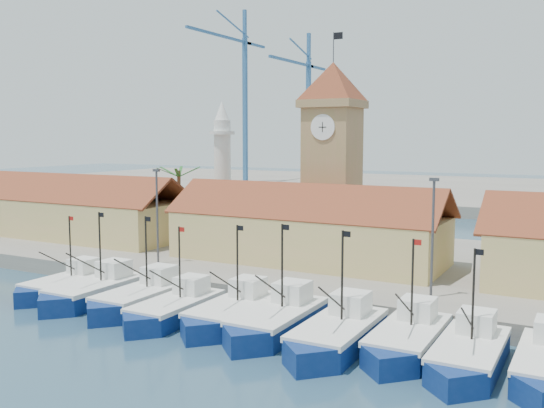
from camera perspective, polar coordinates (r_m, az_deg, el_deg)
The scene contains 20 objects.
ground at distance 43.27m, azimuth -8.21°, elevation -11.94°, with size 400.00×400.00×0.00m, color #1C374B.
quay at distance 63.31m, azimuth 4.89°, elevation -5.33°, with size 140.00×32.00×1.50m, color gray.
terminal at distance 145.55m, azimuth 18.54°, elevation 1.07°, with size 240.00×80.00×2.00m, color gray.
boat_0 at distance 55.38m, azimuth -18.99°, elevation -7.37°, with size 3.45×9.44×7.14m.
boat_1 at distance 52.24m, azimuth -16.49°, elevation -8.02°, with size 3.76×10.31×7.80m.
boat_2 at distance 49.23m, azimuth -12.37°, elevation -8.79°, with size 3.73×10.21×7.72m.
boat_3 at distance 45.97m, azimuth -9.30°, elevation -9.88°, with size 3.53×9.66×7.31m.
boat_4 at distance 44.41m, azimuth -3.88°, elevation -10.35°, with size 3.67×10.05×7.60m.
boat_5 at distance 42.44m, azimuth 0.34°, elevation -11.08°, with size 3.85×10.55×7.98m.
boat_6 at distance 39.78m, azimuth 6.02°, elevation -12.31°, with size 3.86×10.56×7.99m.
boat_7 at distance 39.73m, azimuth 12.58°, elevation -12.52°, with size 3.65×10.01×7.57m.
boat_8 at distance 38.07m, azimuth 17.98°, elevation -13.55°, with size 3.60×9.85×7.45m.
hall_left at distance 78.09m, azimuth -18.43°, elevation -1.01°, with size 31.20×10.13×7.61m.
hall_center at distance 59.13m, azimuth 3.37°, elevation -2.96°, with size 27.04×10.13×7.61m.
clock_tower at distance 63.86m, azimuth 5.70°, elevation 4.90°, with size 5.80×5.80×22.70m.
minaret at distance 72.77m, azimuth -4.68°, elevation 3.32°, with size 3.00×3.00×16.30m.
palm_tree at distance 74.27m, azimuth -8.73°, elevation 0.63°, with size 5.60×5.03×8.39m.
lamp_posts at distance 51.46m, azimuth 0.11°, elevation -1.54°, with size 80.70×0.25×9.03m.
crane_blue_far at distance 156.32m, azimuth -2.88°, elevation 11.01°, with size 1.00×34.79×43.45m.
crane_blue_near at distance 154.61m, azimuth 3.25°, elevation 9.68°, with size 1.00×30.51×37.39m.
Camera 1 is at (24.65, -32.90, 13.52)m, focal length 40.00 mm.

